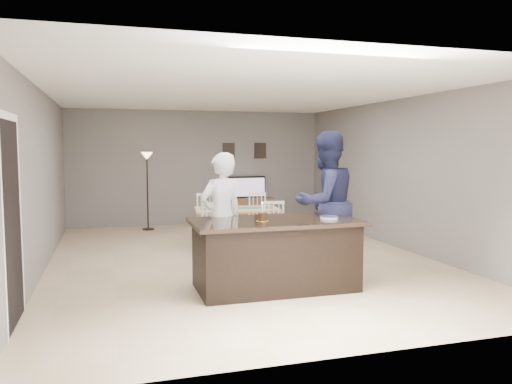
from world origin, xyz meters
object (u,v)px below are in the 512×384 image
object	(u,v)px
floor_lamp	(147,170)
tv_console	(249,210)
plate_stack	(329,217)
man	(326,203)
dining_table	(237,215)
birthday_cake	(262,217)
woman	(222,217)
kitchen_island	(275,254)
television	(248,187)

from	to	relation	value
floor_lamp	tv_console	bearing A→B (deg)	8.43
plate_stack	floor_lamp	size ratio (longest dim) A/B	0.14
man	dining_table	world-z (taller)	man
birthday_cake	man	bearing A→B (deg)	28.02
tv_console	woman	bearing A→B (deg)	-109.57
dining_table	kitchen_island	bearing A→B (deg)	-87.17
man	birthday_cake	distance (m)	1.30
woman	birthday_cake	distance (m)	0.73
kitchen_island	woman	distance (m)	0.91
kitchen_island	man	distance (m)	1.24
television	woman	size ratio (longest dim) A/B	0.52
kitchen_island	floor_lamp	bearing A→B (deg)	103.33
tv_console	television	bearing A→B (deg)	90.00
woman	man	bearing A→B (deg)	160.66
kitchen_island	television	bearing A→B (deg)	77.99
woman	plate_stack	distance (m)	1.45
woman	dining_table	world-z (taller)	woman
man	kitchen_island	bearing A→B (deg)	14.71
television	dining_table	distance (m)	3.03
tv_console	floor_lamp	world-z (taller)	floor_lamp
tv_console	man	size ratio (longest dim) A/B	0.58
kitchen_island	dining_table	size ratio (longest dim) A/B	1.15
plate_stack	floor_lamp	world-z (taller)	floor_lamp
tv_console	dining_table	distance (m)	2.96
tv_console	woman	size ratio (longest dim) A/B	0.68
dining_table	floor_lamp	distance (m)	2.90
television	floor_lamp	xyz separation A→B (m)	(-2.43, -0.43, 0.48)
kitchen_island	birthday_cake	bearing A→B (deg)	-163.19
plate_stack	floor_lamp	xyz separation A→B (m)	(-1.93, 5.33, 0.42)
kitchen_island	woman	bearing A→B (deg)	136.76
woman	tv_console	bearing A→B (deg)	-128.92
tv_console	woman	xyz separation A→B (m)	(-1.78, -5.02, 0.58)
plate_stack	man	bearing A→B (deg)	69.55
man	dining_table	distance (m)	2.41
man	television	bearing A→B (deg)	-108.17
tv_console	kitchen_island	bearing A→B (deg)	-102.16
woman	birthday_cake	world-z (taller)	woman
television	man	distance (m)	5.10
man	birthday_cake	bearing A→B (deg)	12.66
television	plate_stack	bearing A→B (deg)	85.03
kitchen_island	birthday_cake	world-z (taller)	birthday_cake
tv_console	birthday_cake	size ratio (longest dim) A/B	5.04
television	birthday_cake	size ratio (longest dim) A/B	3.84
woman	man	xyz separation A→B (m)	(1.53, 0.00, 0.15)
tv_console	floor_lamp	xyz separation A→B (m)	(-2.43, -0.36, 1.04)
kitchen_island	plate_stack	world-z (taller)	plate_stack
kitchen_island	man	bearing A→B (deg)	30.07
television	tv_console	bearing A→B (deg)	90.00
kitchen_island	man	xyz separation A→B (m)	(0.95, 0.55, 0.57)
kitchen_island	television	size ratio (longest dim) A/B	2.35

